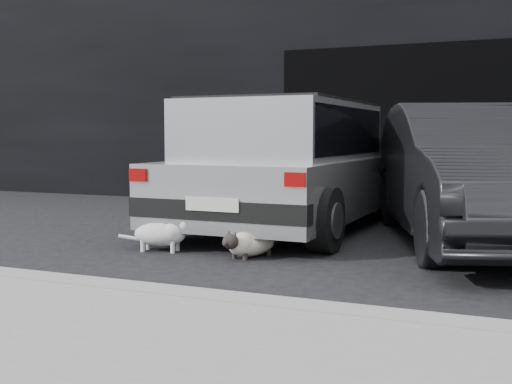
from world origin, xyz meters
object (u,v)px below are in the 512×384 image
at_px(cat_siamese, 248,244).
at_px(silver_hatchback, 288,159).
at_px(second_car, 475,174).
at_px(cat_white, 163,233).

bearing_deg(cat_siamese, silver_hatchback, -61.09).
xyz_separation_m(silver_hatchback, second_car, (2.24, -0.29, -0.11)).
distance_m(cat_siamese, cat_white, 0.93).
distance_m(silver_hatchback, cat_white, 2.21).
relative_size(silver_hatchback, cat_siamese, 5.36).
relative_size(silver_hatchback, cat_white, 5.45).
bearing_deg(silver_hatchback, cat_siamese, -80.00).
bearing_deg(second_car, cat_white, -167.27).
height_order(silver_hatchback, second_car, silver_hatchback).
relative_size(second_car, cat_white, 5.78).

